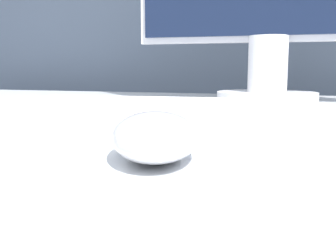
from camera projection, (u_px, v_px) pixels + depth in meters
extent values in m
cube|color=#333D4C|center=(232.00, 98.00, 1.12)|extent=(5.00, 0.03, 1.49)
ellipsoid|color=silver|center=(155.00, 135.00, 0.29)|extent=(0.10, 0.13, 0.03)
cube|color=white|center=(163.00, 112.00, 0.52)|extent=(0.42, 0.17, 0.02)
cube|color=white|center=(163.00, 103.00, 0.52)|extent=(0.39, 0.15, 0.01)
cylinder|color=white|center=(267.00, 97.00, 0.75)|extent=(0.19, 0.19, 0.02)
cylinder|color=white|center=(268.00, 64.00, 0.74)|extent=(0.07, 0.07, 0.11)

